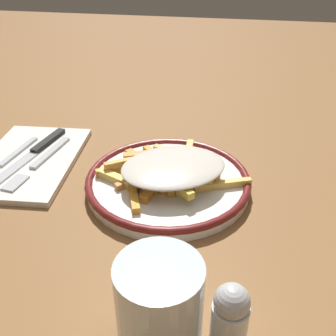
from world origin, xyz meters
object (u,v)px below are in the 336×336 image
object	(u,v)px
napkin	(29,161)
spoon	(0,165)
salt_shaker	(230,320)
knife	(35,151)
fries_heap	(168,169)
water_glass	(159,304)
plate	(168,182)
fork	(39,162)

from	to	relation	value
napkin	spoon	world-z (taller)	spoon
napkin	spoon	size ratio (longest dim) A/B	1.57
napkin	salt_shaker	size ratio (longest dim) A/B	2.84
knife	salt_shaker	size ratio (longest dim) A/B	2.49
fries_heap	water_glass	xyz separation A→B (m)	(-0.04, 0.25, 0.01)
knife	salt_shaker	bearing A→B (deg)	138.37
salt_shaker	knife	bearing A→B (deg)	-41.63
water_glass	salt_shaker	size ratio (longest dim) A/B	1.11
fries_heap	knife	world-z (taller)	fries_heap
plate	knife	distance (m)	0.25
fries_heap	water_glass	bearing A→B (deg)	98.24
fries_heap	knife	bearing A→B (deg)	-12.29
plate	salt_shaker	bearing A→B (deg)	111.80
salt_shaker	fork	bearing A→B (deg)	-40.62
napkin	salt_shaker	world-z (taller)	salt_shaker
spoon	water_glass	bearing A→B (deg)	141.42
fries_heap	napkin	size ratio (longest dim) A/B	1.00
spoon	plate	bearing A→B (deg)	-179.42
spoon	salt_shaker	xyz separation A→B (m)	(-0.38, 0.26, 0.03)
knife	spoon	xyz separation A→B (m)	(0.04, 0.05, 0.00)
knife	fork	bearing A→B (deg)	126.96
water_glass	fork	bearing A→B (deg)	-46.81
plate	spoon	xyz separation A→B (m)	(0.28, 0.00, 0.00)
fries_heap	spoon	bearing A→B (deg)	-0.04
napkin	fork	size ratio (longest dim) A/B	1.36
fries_heap	knife	xyz separation A→B (m)	(0.25, -0.05, -0.02)
salt_shaker	fries_heap	bearing A→B (deg)	-68.10
knife	water_glass	size ratio (longest dim) A/B	2.25
spoon	salt_shaker	size ratio (longest dim) A/B	1.81
fries_heap	salt_shaker	size ratio (longest dim) A/B	2.84
napkin	spoon	xyz separation A→B (m)	(0.03, 0.03, 0.01)
napkin	knife	world-z (taller)	knife
spoon	napkin	bearing A→B (deg)	-132.94
plate	knife	size ratio (longest dim) A/B	1.21
plate	water_glass	xyz separation A→B (m)	(-0.04, 0.26, 0.03)
napkin	plate	bearing A→B (deg)	172.69
plate	water_glass	distance (m)	0.26
napkin	fries_heap	bearing A→B (deg)	172.02
fries_heap	spoon	distance (m)	0.28
spoon	water_glass	distance (m)	0.41
spoon	salt_shaker	bearing A→B (deg)	146.25
fries_heap	spoon	xyz separation A→B (m)	(0.28, -0.00, -0.02)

